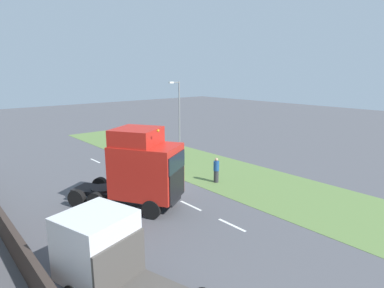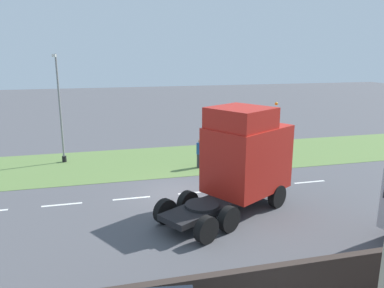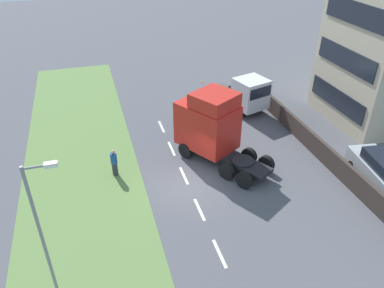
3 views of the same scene
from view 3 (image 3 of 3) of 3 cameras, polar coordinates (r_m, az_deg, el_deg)
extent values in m
plane|color=#515156|center=(22.30, -0.63, -6.16)|extent=(120.00, 120.00, 0.00)
cube|color=#607F42|center=(21.83, -16.14, -8.65)|extent=(7.00, 44.00, 0.01)
cube|color=white|center=(18.48, 4.22, -16.29)|extent=(0.16, 1.80, 0.00)
cube|color=white|center=(20.61, 1.14, -9.95)|extent=(0.16, 1.80, 0.00)
cube|color=white|center=(22.99, -1.24, -4.83)|extent=(0.16, 1.80, 0.00)
cube|color=white|center=(25.55, -3.13, -0.70)|extent=(0.16, 1.80, 0.00)
cube|color=white|center=(28.24, -4.67, 2.66)|extent=(0.16, 1.80, 0.00)
cube|color=#382D28|center=(25.41, 19.30, -1.11)|extent=(0.25, 24.00, 1.32)
cube|color=#1E232D|center=(29.76, 21.15, 6.49)|extent=(0.08, 6.13, 1.42)
cube|color=#1E232D|center=(28.70, 22.34, 11.96)|extent=(0.08, 6.13, 1.42)
cube|color=#1E232D|center=(27.93, 23.66, 17.79)|extent=(0.08, 6.13, 1.42)
cube|color=black|center=(23.80, 4.90, -1.58)|extent=(4.49, 6.27, 0.24)
cube|color=red|center=(23.76, 2.33, 2.89)|extent=(3.98, 4.34, 2.90)
cube|color=black|center=(25.13, -0.82, 2.98)|extent=(1.86, 1.14, 1.62)
cube|color=black|center=(24.54, -0.85, 5.59)|extent=(1.97, 1.21, 0.93)
cube|color=red|center=(22.59, 3.46, 6.65)|extent=(3.23, 3.21, 0.90)
sphere|color=orange|center=(23.81, 1.59, 9.43)|extent=(0.14, 0.14, 0.14)
cylinder|color=black|center=(23.00, 7.75, -2.56)|extent=(1.89, 1.89, 0.12)
cylinder|color=black|center=(24.38, -0.97, -0.97)|extent=(0.81, 1.06, 1.04)
cylinder|color=black|center=(25.84, 2.57, 1.07)|extent=(0.81, 1.06, 1.04)
cylinder|color=black|center=(22.56, 5.29, -4.16)|extent=(0.81, 1.06, 1.04)
cylinder|color=black|center=(24.13, 8.70, -1.76)|extent=(0.81, 1.06, 1.04)
cylinder|color=black|center=(21.97, 7.94, -5.49)|extent=(0.81, 1.06, 1.04)
cylinder|color=black|center=(23.58, 11.25, -2.94)|extent=(0.81, 1.06, 1.04)
cube|color=silver|center=(29.71, 8.93, 7.64)|extent=(2.77, 2.70, 2.29)
cube|color=black|center=(28.78, 10.42, 7.67)|extent=(1.93, 0.58, 0.83)
cube|color=#4C4742|center=(32.37, 5.23, 7.59)|extent=(3.27, 4.48, 0.18)
cube|color=#4C4742|center=(30.62, 7.51, 7.81)|extent=(2.20, 0.72, 1.60)
cylinder|color=black|center=(30.91, 10.22, 5.79)|extent=(0.45, 0.84, 0.80)
cylinder|color=black|center=(29.65, 7.16, 4.88)|extent=(0.45, 0.84, 0.80)
cylinder|color=black|center=(33.45, 6.04, 8.21)|extent=(0.45, 0.84, 0.80)
cylinder|color=black|center=(32.29, 3.05, 7.44)|extent=(0.45, 0.84, 0.80)
cube|color=#9EA3A8|center=(24.48, 26.82, -4.00)|extent=(2.55, 4.99, 1.01)
cylinder|color=black|center=(25.30, 23.11, -3.07)|extent=(0.29, 0.66, 0.64)
cylinder|color=black|center=(26.23, 26.48, -2.67)|extent=(0.29, 0.66, 0.64)
cylinder|color=black|center=(23.28, 26.65, -7.35)|extent=(0.29, 0.66, 0.64)
cylinder|color=gray|center=(15.32, -21.75, -13.61)|extent=(0.12, 0.12, 6.77)
cylinder|color=gray|center=(13.24, -22.63, -3.24)|extent=(0.90, 0.09, 0.09)
cube|color=silver|center=(13.17, -20.71, -2.96)|extent=(0.44, 0.20, 0.16)
cylinder|color=#333338|center=(23.30, -11.65, -3.73)|extent=(0.34, 0.34, 0.86)
cylinder|color=#1E4C8C|center=(22.87, -11.86, -2.16)|extent=(0.39, 0.39, 0.68)
sphere|color=tan|center=(22.62, -11.98, -1.20)|extent=(0.23, 0.23, 0.23)
camera|label=1|loc=(38.25, 9.35, 22.21)|focal=30.00mm
camera|label=2|loc=(26.48, 41.05, 9.01)|focal=35.00mm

